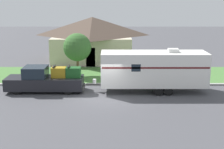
% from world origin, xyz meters
% --- Properties ---
extents(ground_plane, '(120.00, 120.00, 0.00)m').
position_xyz_m(ground_plane, '(0.00, 0.00, 0.00)').
color(ground_plane, '#47474C').
extents(curb_strip, '(80.00, 0.30, 0.14)m').
position_xyz_m(curb_strip, '(0.00, 3.75, 0.07)').
color(curb_strip, '#999993').
rests_on(curb_strip, ground_plane).
extents(lawn_strip, '(80.00, 7.00, 0.03)m').
position_xyz_m(lawn_strip, '(0.00, 7.40, 0.01)').
color(lawn_strip, '#477538').
rests_on(lawn_strip, ground_plane).
extents(house_across_street, '(9.75, 8.62, 5.16)m').
position_xyz_m(house_across_street, '(-1.85, 15.20, 2.68)').
color(house_across_street, beige).
rests_on(house_across_street, ground_plane).
extents(pickup_truck, '(6.27, 2.02, 2.11)m').
position_xyz_m(pickup_truck, '(-4.88, 1.93, 0.93)').
color(pickup_truck, black).
rests_on(pickup_truck, ground_plane).
extents(travel_trailer, '(9.60, 2.49, 3.49)m').
position_xyz_m(travel_trailer, '(3.82, 1.93, 1.88)').
color(travel_trailer, black).
rests_on(travel_trailer, ground_plane).
extents(mailbox, '(0.48, 0.20, 1.28)m').
position_xyz_m(mailbox, '(-3.15, 4.38, 0.99)').
color(mailbox, brown).
rests_on(mailbox, ground_plane).
extents(tree_in_yard, '(2.66, 2.66, 4.15)m').
position_xyz_m(tree_in_yard, '(-2.80, 7.01, 2.80)').
color(tree_in_yard, brown).
rests_on(tree_in_yard, ground_plane).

